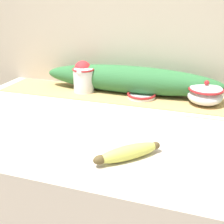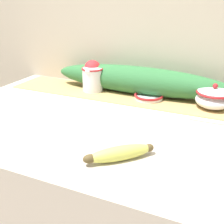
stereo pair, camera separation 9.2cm
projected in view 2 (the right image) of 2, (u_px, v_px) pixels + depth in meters
The scene contains 8 objects.
countertop at pixel (109, 216), 1.15m from camera, with size 1.25×0.76×0.86m, color beige.
back_wall at pixel (148, 12), 1.19m from camera, with size 2.05×0.04×2.40m, color #B7AD99.
table_runner at pixel (134, 97), 1.20m from camera, with size 1.15×0.21×0.00m, color tan.
cream_pitcher at pixel (93, 78), 1.26m from camera, with size 0.10×0.12×0.11m.
sugar_bowl at pixel (214, 97), 1.07m from camera, with size 0.14×0.14×0.10m.
small_dish at pixel (149, 96), 1.17m from camera, with size 0.12×0.12×0.02m.
banana at pixel (120, 153), 0.74m from camera, with size 0.16×0.16×0.04m.
poinsettia_garland at pixel (137, 80), 1.22m from camera, with size 0.80×0.13×0.13m.
Camera 2 is at (0.38, -0.81, 1.26)m, focal length 45.00 mm.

